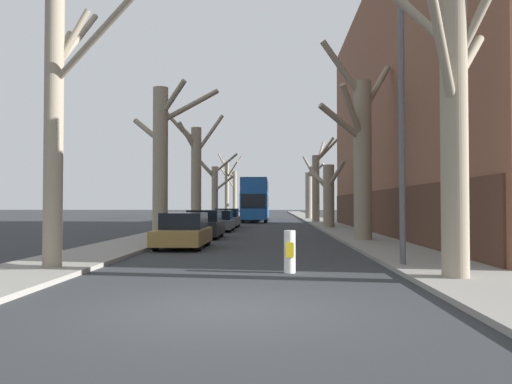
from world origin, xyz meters
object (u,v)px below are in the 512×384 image
(street_tree_right_4, at_px, (310,192))
(parked_car_2, at_px, (218,221))
(street_tree_right_1, at_px, (361,151))
(street_tree_left_4, at_px, (227,186))
(street_tree_right_3, at_px, (317,182))
(traffic_bollard, at_px, (290,252))
(street_tree_left_0, at_px, (58,118))
(street_tree_left_2, at_px, (196,170))
(parked_car_1, at_px, (204,225))
(street_tree_left_1, at_px, (162,157))
(street_tree_right_2, at_px, (328,194))
(street_tree_left_3, at_px, (215,189))
(street_tree_left_5, at_px, (233,190))
(double_decker_bus, at_px, (256,198))
(street_tree_right_0, at_px, (453,104))
(lamp_post, at_px, (398,101))
(parked_car_3, at_px, (227,218))
(parked_car_0, at_px, (183,231))

(street_tree_right_4, relative_size, parked_car_2, 1.59)
(street_tree_right_1, bearing_deg, street_tree_left_4, 105.07)
(street_tree_right_3, height_order, traffic_bollard, street_tree_right_3)
(street_tree_left_0, distance_m, street_tree_left_2, 22.45)
(street_tree_left_4, bearing_deg, parked_car_1, -86.61)
(street_tree_left_1, xyz_separation_m, street_tree_right_1, (9.51, -1.05, 0.16))
(street_tree_right_2, bearing_deg, street_tree_left_3, 128.72)
(street_tree_right_1, bearing_deg, street_tree_left_5, 101.61)
(street_tree_left_0, relative_size, street_tree_right_3, 0.93)
(double_decker_bus, xyz_separation_m, parked_car_2, (-1.71, -18.55, -1.76))
(street_tree_left_2, relative_size, street_tree_right_0, 0.97)
(street_tree_left_4, bearing_deg, street_tree_right_1, -74.93)
(street_tree_left_3, xyz_separation_m, street_tree_right_2, (9.50, -11.85, -0.68))
(street_tree_right_3, relative_size, street_tree_right_4, 1.20)
(street_tree_left_5, xyz_separation_m, street_tree_right_3, (9.83, -24.25, -0.01))
(street_tree_right_1, height_order, parked_car_1, street_tree_right_1)
(street_tree_right_0, distance_m, lamp_post, 2.57)
(street_tree_left_3, relative_size, street_tree_left_4, 0.81)
(street_tree_right_2, distance_m, parked_car_1, 12.58)
(parked_car_1, distance_m, traffic_bollard, 13.51)
(parked_car_2, relative_size, lamp_post, 0.52)
(street_tree_left_4, distance_m, parked_car_3, 21.30)
(street_tree_right_3, bearing_deg, street_tree_right_2, -90.70)
(street_tree_left_3, distance_m, street_tree_right_4, 14.81)
(double_decker_bus, xyz_separation_m, parked_car_0, (-1.71, -30.87, -1.74))
(street_tree_right_1, xyz_separation_m, street_tree_right_4, (0.15, 35.33, -1.02))
(street_tree_left_0, relative_size, street_tree_left_3, 1.15)
(parked_car_1, bearing_deg, street_tree_left_3, 95.42)
(street_tree_right_4, bearing_deg, parked_car_2, -106.40)
(street_tree_left_0, relative_size, parked_car_3, 1.71)
(street_tree_right_1, bearing_deg, street_tree_left_0, -132.96)
(street_tree_left_4, xyz_separation_m, parked_car_3, (1.96, -20.97, -3.20))
(street_tree_right_3, bearing_deg, traffic_bollard, -95.93)
(street_tree_left_1, distance_m, street_tree_left_3, 23.23)
(street_tree_right_0, xyz_separation_m, street_tree_right_2, (-0.14, 24.38, -1.44))
(street_tree_right_1, relative_size, parked_car_0, 2.31)
(street_tree_left_1, height_order, street_tree_right_3, street_tree_right_3)
(street_tree_right_3, height_order, parked_car_3, street_tree_right_3)
(street_tree_right_4, height_order, traffic_bollard, street_tree_right_4)
(street_tree_right_3, xyz_separation_m, lamp_post, (-0.60, -33.37, 0.73))
(street_tree_left_0, distance_m, parked_car_1, 13.36)
(street_tree_left_4, distance_m, street_tree_right_3, 15.10)
(street_tree_right_0, bearing_deg, parked_car_3, 105.91)
(street_tree_left_3, height_order, street_tree_right_1, street_tree_right_1)
(street_tree_right_1, distance_m, street_tree_right_3, 23.84)
(street_tree_right_1, height_order, lamp_post, street_tree_right_1)
(street_tree_left_5, distance_m, street_tree_right_3, 26.17)
(street_tree_right_0, relative_size, double_decker_bus, 0.76)
(street_tree_left_0, xyz_separation_m, parked_car_1, (2.03, 12.79, -3.30))
(street_tree_left_1, xyz_separation_m, parked_car_2, (1.89, 7.87, -3.40))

